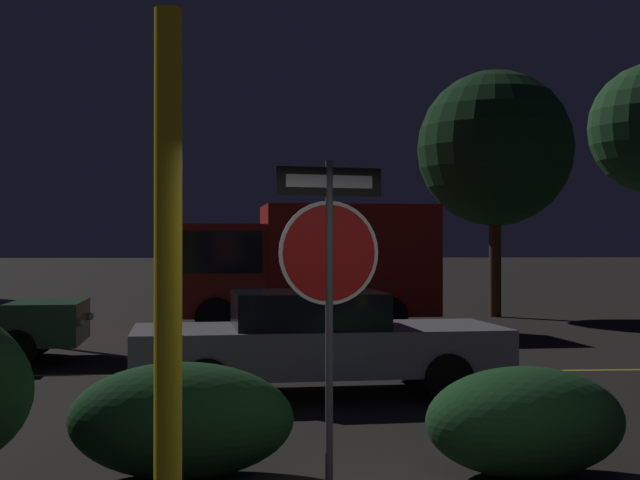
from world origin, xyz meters
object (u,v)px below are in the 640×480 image
(tree_1, at_px, (495,149))
(stop_sign, at_px, (329,258))
(hedge_bush_1, at_px, (181,420))
(delivery_truck, at_px, (294,263))
(yellow_pole_left, at_px, (168,293))
(passing_car_2, at_px, (316,342))
(hedge_bush_2, at_px, (525,422))

(tree_1, bearing_deg, stop_sign, -109.23)
(hedge_bush_1, xyz_separation_m, delivery_truck, (1.38, 11.95, 1.04))
(yellow_pole_left, bearing_deg, delivery_truck, 84.90)
(yellow_pole_left, height_order, delivery_truck, yellow_pole_left)
(passing_car_2, relative_size, tree_1, 0.74)
(hedge_bush_2, bearing_deg, delivery_truck, 96.73)
(stop_sign, height_order, passing_car_2, stop_sign)
(hedge_bush_1, relative_size, tree_1, 0.28)
(stop_sign, distance_m, delivery_truck, 12.37)
(passing_car_2, height_order, tree_1, tree_1)
(yellow_pole_left, relative_size, hedge_bush_2, 1.98)
(yellow_pole_left, distance_m, tree_1, 19.50)
(hedge_bush_2, bearing_deg, tree_1, 75.80)
(stop_sign, relative_size, tree_1, 0.39)
(stop_sign, relative_size, hedge_bush_2, 1.55)
(hedge_bush_1, distance_m, passing_car_2, 4.20)
(delivery_truck, xyz_separation_m, tree_1, (5.49, 3.95, 2.94))
(yellow_pole_left, xyz_separation_m, hedge_bush_2, (2.69, 2.03, -1.17))
(stop_sign, distance_m, hedge_bush_2, 2.13)
(stop_sign, xyz_separation_m, tree_1, (5.69, 16.31, 2.66))
(yellow_pole_left, relative_size, passing_car_2, 0.67)
(hedge_bush_2, relative_size, tree_1, 0.25)
(hedge_bush_1, height_order, hedge_bush_2, hedge_bush_1)
(delivery_truck, bearing_deg, yellow_pole_left, 170.77)
(stop_sign, distance_m, yellow_pole_left, 2.07)
(stop_sign, bearing_deg, delivery_truck, 75.67)
(delivery_truck, bearing_deg, passing_car_2, 175.71)
(stop_sign, height_order, delivery_truck, delivery_truck)
(yellow_pole_left, height_order, hedge_bush_2, yellow_pole_left)
(delivery_truck, height_order, tree_1, tree_1)
(passing_car_2, distance_m, tree_1, 13.67)
(delivery_truck, bearing_deg, stop_sign, 174.94)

